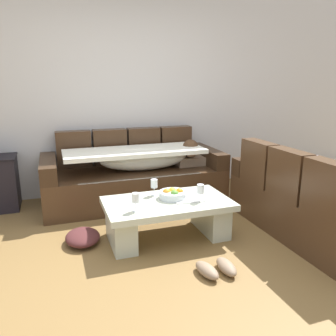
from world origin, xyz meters
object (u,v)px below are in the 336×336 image
object	(u,v)px
couch_along_wall	(136,175)
fruit_bowl	(173,194)
wine_glass_near_left	(136,199)
pair_of_shoes	(217,268)
wine_glass_far_back	(154,184)
open_magazine	(188,199)
coffee_table	(167,215)
couch_near_window	(317,202)
crumpled_garment	(83,237)
wine_glass_near_right	(200,190)

from	to	relation	value
couch_along_wall	fruit_bowl	xyz separation A→B (m)	(0.10, -1.10, 0.09)
wine_glass_near_left	pair_of_shoes	size ratio (longest dim) A/B	0.53
wine_glass_far_back	pair_of_shoes	distance (m)	1.07
open_magazine	coffee_table	bearing A→B (deg)	174.44
couch_along_wall	couch_near_window	world-z (taller)	same
pair_of_shoes	couch_along_wall	bearing A→B (deg)	95.68
wine_glass_near_left	wine_glass_far_back	bearing A→B (deg)	52.16
fruit_bowl	wine_glass_near_left	bearing A→B (deg)	-154.00
coffee_table	wine_glass_far_back	bearing A→B (deg)	110.33
crumpled_garment	wine_glass_near_left	bearing A→B (deg)	-33.99
wine_glass_near_left	coffee_table	bearing A→B (deg)	24.48
couch_along_wall	coffee_table	distance (m)	1.15
wine_glass_near_left	couch_near_window	bearing A→B (deg)	-7.93
wine_glass_far_back	crumpled_garment	bearing A→B (deg)	-175.92
wine_glass_near_right	couch_along_wall	bearing A→B (deg)	104.26
pair_of_shoes	wine_glass_near_left	bearing A→B (deg)	131.05
pair_of_shoes	crumpled_garment	distance (m)	1.31
pair_of_shoes	crumpled_garment	bearing A→B (deg)	137.20
open_magazine	crumpled_garment	size ratio (longest dim) A/B	0.70
wine_glass_near_right	crumpled_garment	world-z (taller)	wine_glass_near_right
wine_glass_far_back	pair_of_shoes	world-z (taller)	wine_glass_far_back
wine_glass_near_left	open_magazine	world-z (taller)	wine_glass_near_left
wine_glass_far_back	crumpled_garment	xyz separation A→B (m)	(-0.73, -0.05, -0.44)
fruit_bowl	open_magazine	world-z (taller)	fruit_bowl
couch_along_wall	fruit_bowl	distance (m)	1.11
couch_along_wall	wine_glass_near_right	distance (m)	1.31
couch_near_window	wine_glass_far_back	world-z (taller)	couch_near_window
wine_glass_near_right	open_magazine	xyz separation A→B (m)	(-0.09, 0.08, -0.11)
wine_glass_near_left	couch_along_wall	bearing A→B (deg)	76.21
couch_near_window	wine_glass_far_back	distance (m)	1.61
couch_along_wall	crumpled_garment	distance (m)	1.29
couch_near_window	pair_of_shoes	xyz separation A→B (m)	(-1.26, -0.34, -0.29)
couch_along_wall	coffee_table	world-z (taller)	couch_along_wall
couch_near_window	coffee_table	size ratio (longest dim) A/B	1.53
wine_glass_near_left	crumpled_garment	world-z (taller)	wine_glass_near_left
wine_glass_near_left	wine_glass_near_right	bearing A→B (deg)	4.16
couch_near_window	crumpled_garment	distance (m)	2.30
couch_along_wall	open_magazine	size ratio (longest dim) A/B	7.86
couch_near_window	wine_glass_near_right	world-z (taller)	couch_near_window
pair_of_shoes	couch_near_window	bearing A→B (deg)	15.06
wine_glass_near_right	open_magazine	distance (m)	0.16
coffee_table	pair_of_shoes	distance (m)	0.78
couch_along_wall	wine_glass_far_back	bearing A→B (deg)	-92.70
couch_near_window	open_magazine	xyz separation A→B (m)	(-1.22, 0.37, 0.05)
couch_along_wall	couch_near_window	bearing A→B (deg)	-47.05
coffee_table	wine_glass_far_back	xyz separation A→B (m)	(-0.07, 0.20, 0.26)
wine_glass_near_right	open_magazine	size ratio (longest dim) A/B	0.59
fruit_bowl	wine_glass_far_back	distance (m)	0.22
fruit_bowl	open_magazine	size ratio (longest dim) A/B	1.00
crumpled_garment	pair_of_shoes	bearing A→B (deg)	-42.80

